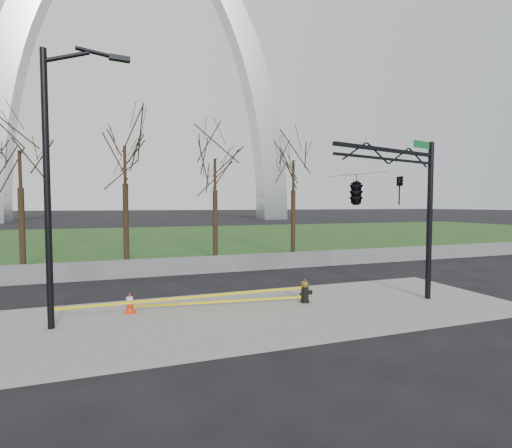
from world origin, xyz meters
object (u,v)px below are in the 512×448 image
object	(u,v)px
street_light	(56,168)
traffic_signal_mast	(372,190)
traffic_cone	(130,303)
fire_hydrant	(305,292)

from	to	relation	value
street_light	traffic_signal_mast	bearing A→B (deg)	-16.30
traffic_cone	traffic_signal_mast	size ratio (longest dim) A/B	0.11
fire_hydrant	traffic_cone	size ratio (longest dim) A/B	1.23
traffic_signal_mast	street_light	bearing A→B (deg)	156.67
traffic_cone	street_light	world-z (taller)	street_light
traffic_cone	fire_hydrant	bearing A→B (deg)	-6.70
traffic_signal_mast	traffic_cone	bearing A→B (deg)	148.29
fire_hydrant	street_light	world-z (taller)	street_light
fire_hydrant	traffic_cone	world-z (taller)	fire_hydrant
street_light	traffic_signal_mast	distance (m)	9.66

